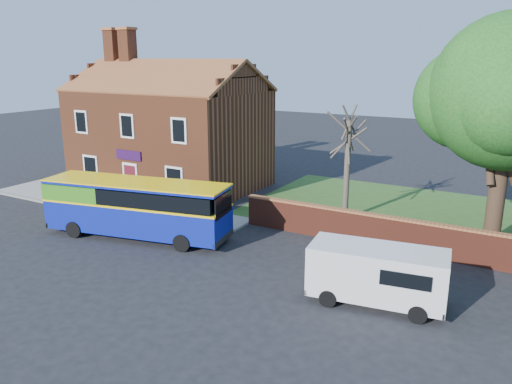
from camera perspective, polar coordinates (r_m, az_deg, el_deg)
The scene contains 10 objects.
ground at distance 22.87m, azimuth -14.16°, elevation -7.58°, with size 120.00×120.00×0.00m, color black.
pavement at distance 31.40m, azimuth -16.17°, elevation -1.36°, with size 18.00×3.50×0.12m, color gray.
kerb at distance 30.27m, azimuth -18.53°, elevation -2.14°, with size 18.00×0.15×0.14m, color slate.
grass_strip at distance 29.31m, azimuth 24.66°, elevation -3.42°, with size 26.00×12.00×0.04m, color #426B28.
shop_building at distance 34.81m, azimuth -9.81°, elevation 6.26°, with size 12.30×8.13×10.50m.
boundary_wall at distance 23.38m, azimuth 23.33°, elevation -5.75°, with size 22.00×0.38×1.60m.
bus at distance 25.34m, azimuth -14.05°, elevation -1.46°, with size 9.56×4.16×2.83m.
van_near at distance 18.61m, azimuth 13.72°, elevation -8.98°, with size 5.04×2.57×2.12m.
large_tree at distance 24.94m, azimuth 27.20°, elevation 9.62°, with size 8.72×6.90×10.64m.
bare_tree at distance 27.19m, azimuth 10.39°, elevation 3.02°, with size 2.24×2.67×5.97m.
Camera 1 is at (15.00, -14.94, 8.65)m, focal length 35.00 mm.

